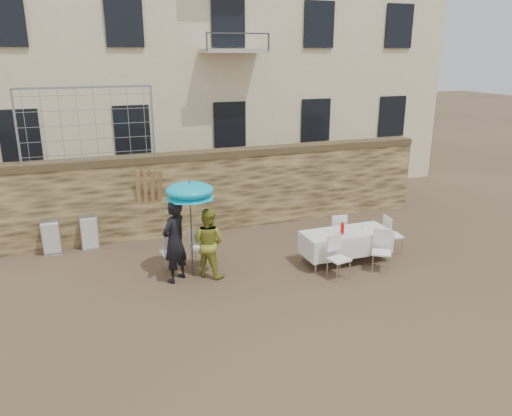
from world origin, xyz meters
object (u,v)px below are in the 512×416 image
object	(u,v)px
banquet_table	(346,233)
woman_dress	(208,243)
soda_bottle	(342,229)
chair_stack_left	(52,235)
couple_chair_right	(200,247)
umbrella	(190,193)
table_chair_front_left	(339,258)
table_chair_front_right	(382,251)
chair_stack_right	(89,230)
table_chair_back	(336,231)
man_suit	(174,241)
couple_chair_left	(171,251)
table_chair_side	(393,234)

from	to	relation	value
banquet_table	woman_dress	bearing A→B (deg)	173.22
soda_bottle	chair_stack_left	bearing A→B (deg)	153.02
woman_dress	couple_chair_right	xyz separation A→B (m)	(-0.05, 0.55, -0.31)
umbrella	table_chair_front_left	bearing A→B (deg)	-22.37
woman_dress	table_chair_front_right	xyz separation A→B (m)	(3.75, -1.14, -0.31)
couple_chair_right	chair_stack_right	bearing A→B (deg)	-11.70
woman_dress	banquet_table	world-z (taller)	woman_dress
umbrella	soda_bottle	size ratio (longest dim) A/B	7.86
woman_dress	couple_chair_right	distance (m)	0.63
umbrella	table_chair_back	distance (m)	4.08
table_chair_front_right	chair_stack_left	world-z (taller)	table_chair_front_right
couple_chair_right	table_chair_front_left	xyz separation A→B (m)	(2.70, -1.69, 0.00)
soda_bottle	chair_stack_right	xyz separation A→B (m)	(-5.47, 3.25, -0.45)
soda_bottle	chair_stack_right	bearing A→B (deg)	149.34
umbrella	table_chair_front_left	distance (m)	3.56
table_chair_front_left	man_suit	bearing A→B (deg)	150.89
man_suit	woman_dress	distance (m)	0.76
couple_chair_right	banquet_table	bearing A→B (deg)	-165.19
man_suit	table_chair_front_right	size ratio (longest dim) A/B	1.92
banquet_table	soda_bottle	xyz separation A→B (m)	(-0.20, -0.15, 0.17)
couple_chair_left	table_chair_back	xyz separation A→B (m)	(4.20, -0.14, 0.00)
table_chair_back	chair_stack_right	distance (m)	6.31
table_chair_side	chair_stack_left	world-z (taller)	table_chair_side
umbrella	table_chair_front_left	xyz separation A→B (m)	(3.00, -1.24, -1.45)
woman_dress	soda_bottle	size ratio (longest dim) A/B	6.06
table_chair_front_left	table_chair_side	size ratio (longest dim) A/B	1.00
table_chair_front_right	umbrella	bearing A→B (deg)	-162.85
woman_dress	soda_bottle	bearing A→B (deg)	-145.28
soda_bottle	umbrella	bearing A→B (deg)	169.41
table_chair_side	chair_stack_left	xyz separation A→B (m)	(-7.97, 3.00, -0.02)
soda_bottle	table_chair_front_right	size ratio (longest dim) A/B	0.27
couple_chair_left	soda_bottle	xyz separation A→B (m)	(3.80, -1.09, 0.43)
banquet_table	table_chair_front_right	world-z (taller)	table_chair_front_right
woman_dress	table_chair_front_left	xyz separation A→B (m)	(2.65, -1.14, -0.31)
man_suit	table_chair_back	bearing A→B (deg)	146.47
couple_chair_right	chair_stack_right	size ratio (longest dim) A/B	1.04
table_chair_side	soda_bottle	bearing A→B (deg)	104.32
couple_chair_left	soda_bottle	world-z (taller)	soda_bottle
umbrella	table_chair_back	xyz separation A→B (m)	(3.80, 0.31, -1.45)
table_chair_front_right	table_chair_back	size ratio (longest dim) A/B	1.00
table_chair_back	soda_bottle	bearing A→B (deg)	75.86
table_chair_front_right	table_chair_back	bearing A→B (deg)	134.87
man_suit	table_chair_back	distance (m)	4.25
chair_stack_left	chair_stack_right	size ratio (longest dim) A/B	1.00
umbrella	banquet_table	world-z (taller)	umbrella
woman_dress	chair_stack_right	size ratio (longest dim) A/B	1.71
couple_chair_left	chair_stack_left	xyz separation A→B (m)	(-2.57, 2.16, -0.02)
umbrella	soda_bottle	world-z (taller)	umbrella
couple_chair_left	table_chair_back	bearing A→B (deg)	172.05
table_chair_side	man_suit	bearing A→B (deg)	92.40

